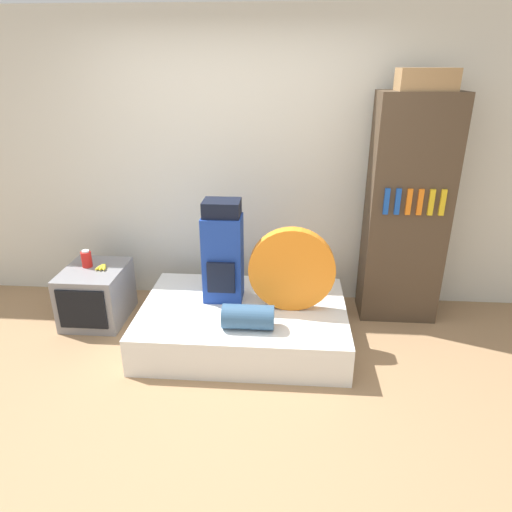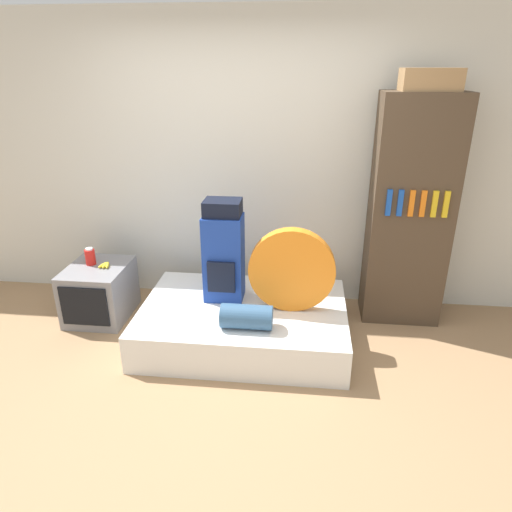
{
  "view_description": "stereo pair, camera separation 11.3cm",
  "coord_description": "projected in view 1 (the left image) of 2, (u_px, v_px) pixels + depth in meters",
  "views": [
    {
      "loc": [
        0.46,
        -2.43,
        2.14
      ],
      "look_at": [
        0.21,
        0.84,
        0.76
      ],
      "focal_mm": 32.0,
      "sensor_mm": 36.0,
      "label": 1
    },
    {
      "loc": [
        0.57,
        -2.42,
        2.14
      ],
      "look_at": [
        0.21,
        0.84,
        0.76
      ],
      "focal_mm": 32.0,
      "sensor_mm": 36.0,
      "label": 2
    }
  ],
  "objects": [
    {
      "name": "ground_plane",
      "position": [
        216.0,
        406.0,
        3.09
      ],
      "size": [
        16.0,
        16.0,
        0.0
      ],
      "primitive_type": "plane",
      "color": "#997551"
    },
    {
      "name": "wall_back",
      "position": [
        239.0,
        165.0,
        4.13
      ],
      "size": [
        8.0,
        0.05,
        2.6
      ],
      "color": "silver",
      "rests_on": "ground_plane"
    },
    {
      "name": "bed",
      "position": [
        244.0,
        323.0,
        3.8
      ],
      "size": [
        1.67,
        1.16,
        0.31
      ],
      "color": "white",
      "rests_on": "ground_plane"
    },
    {
      "name": "backpack",
      "position": [
        223.0,
        253.0,
        3.71
      ],
      "size": [
        0.32,
        0.28,
        0.85
      ],
      "color": "navy",
      "rests_on": "bed"
    },
    {
      "name": "tent_bag",
      "position": [
        292.0,
        270.0,
        3.58
      ],
      "size": [
        0.68,
        0.1,
        0.68
      ],
      "color": "orange",
      "rests_on": "bed"
    },
    {
      "name": "sleeping_roll",
      "position": [
        248.0,
        317.0,
        3.39
      ],
      "size": [
        0.39,
        0.19,
        0.19
      ],
      "color": "#33567A",
      "rests_on": "bed"
    },
    {
      "name": "television",
      "position": [
        96.0,
        294.0,
        4.07
      ],
      "size": [
        0.52,
        0.62,
        0.49
      ],
      "color": "gray",
      "rests_on": "ground_plane"
    },
    {
      "name": "canister",
      "position": [
        87.0,
        259.0,
        4.01
      ],
      "size": [
        0.09,
        0.09,
        0.16
      ],
      "color": "red",
      "rests_on": "television"
    },
    {
      "name": "banana_bunch",
      "position": [
        102.0,
        267.0,
        3.99
      ],
      "size": [
        0.11,
        0.14,
        0.03
      ],
      "color": "yellow",
      "rests_on": "television"
    },
    {
      "name": "bookshelf",
      "position": [
        406.0,
        212.0,
        3.89
      ],
      "size": [
        0.66,
        0.4,
        1.95
      ],
      "color": "#473828",
      "rests_on": "ground_plane"
    },
    {
      "name": "cardboard_box",
      "position": [
        426.0,
        79.0,
        3.45
      ],
      "size": [
        0.43,
        0.26,
        0.16
      ],
      "color": "#99754C",
      "rests_on": "bookshelf"
    }
  ]
}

